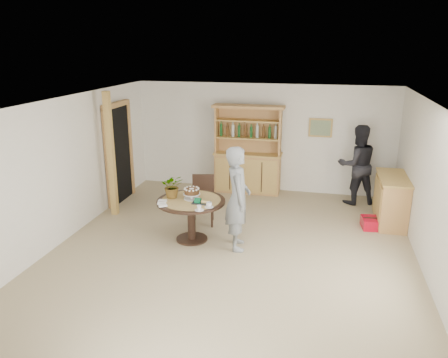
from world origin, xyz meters
The scene contains 17 objects.
ground centered at (0.00, 0.00, 0.00)m, with size 7.00×7.00×0.00m, color tan.
room_shell centered at (0.00, 0.01, 1.74)m, with size 6.04×7.04×2.52m.
doorway centered at (-2.93, 2.00, 1.11)m, with size 0.13×1.10×2.18m.
pine_post centered at (-2.70, 1.20, 1.25)m, with size 0.12×0.12×2.50m, color tan.
hutch centered at (-0.30, 3.24, 0.69)m, with size 1.62×0.54×2.04m.
sideboard centered at (2.74, 2.00, 0.47)m, with size 0.54×1.26×0.94m.
dining_table centered at (-0.80, 0.37, 0.60)m, with size 1.20×1.20×0.76m.
dining_chair centered at (-0.82, 1.20, 0.54)m, with size 0.50×0.50×0.95m.
birthday_cake centered at (-0.80, 0.42, 0.88)m, with size 0.30×0.30×0.20m.
flower_vase centered at (-1.15, 0.42, 0.97)m, with size 0.38×0.33×0.42m, color #3F7233.
gift_tray centered at (-0.58, 0.25, 0.79)m, with size 0.30×0.20×0.08m.
coffee_cup_a centered at (-0.40, 0.09, 0.80)m, with size 0.15×0.15×0.09m.
coffee_cup_b centered at (-0.52, -0.08, 0.79)m, with size 0.15×0.15×0.08m.
napkins centered at (-1.21, 0.06, 0.77)m, with size 0.24×0.33×0.03m.
teen_boy centered at (0.05, 0.27, 0.89)m, with size 0.65×0.43×1.78m, color slate.
adult_person centered at (2.12, 3.00, 0.87)m, with size 0.84×0.66×1.74m, color black.
red_suitcase centered at (2.50, 1.65, 0.10)m, with size 0.64×0.47×0.21m.
Camera 1 is at (1.38, -6.45, 3.37)m, focal length 35.00 mm.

